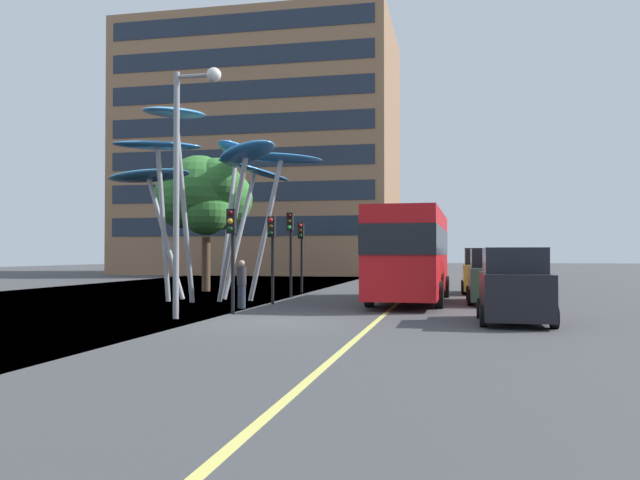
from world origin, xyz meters
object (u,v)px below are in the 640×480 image
traffic_light_kerb_far (272,240)px  pedestrian (242,284)px  traffic_light_island_mid (290,236)px  street_lamp (186,159)px  car_parked_near (514,288)px  traffic_light_kerb_near (232,238)px  traffic_light_opposite (301,242)px  car_parked_mid (493,277)px  car_parked_far (483,272)px  red_bus (411,250)px  leaf_sculpture (212,163)px

traffic_light_kerb_far → pedestrian: (-0.55, -2.01, -1.60)m
traffic_light_island_mid → street_lamp: (-0.74, -9.68, 2.06)m
car_parked_near → traffic_light_kerb_near: bearing=174.5°
traffic_light_island_mid → traffic_light_opposite: (-0.33, 3.46, -0.19)m
car_parked_mid → pedestrian: 9.96m
traffic_light_kerb_far → traffic_light_opposite: size_ratio=0.97×
car_parked_near → car_parked_far: car_parked_far is taller
traffic_light_island_mid → car_parked_near: (8.81, -8.84, -1.74)m
red_bus → car_parked_far: (3.09, 6.41, -1.07)m
traffic_light_opposite → pedestrian: bearing=-90.0°
traffic_light_kerb_near → traffic_light_opposite: bearing=92.2°
traffic_light_kerb_near → car_parked_mid: size_ratio=0.74×
leaf_sculpture → traffic_light_kerb_far: 4.89m
leaf_sculpture → car_parked_far: (11.45, 6.91, -4.76)m
leaf_sculpture → car_parked_mid: bearing=3.2°
traffic_light_kerb_near → car_parked_mid: 10.90m
traffic_light_kerb_near → traffic_light_island_mid: (-0.11, 8.01, 0.26)m
car_parked_mid → car_parked_far: bearing=91.1°
red_bus → traffic_light_kerb_near: bearing=-129.2°
traffic_light_island_mid → street_lamp: street_lamp is taller
traffic_light_kerb_near → traffic_light_island_mid: bearing=90.8°
traffic_light_island_mid → car_parked_far: size_ratio=0.99×
car_parked_far → street_lamp: bearing=-122.4°
traffic_light_kerb_far → traffic_light_island_mid: traffic_light_island_mid is taller
traffic_light_kerb_near → car_parked_far: (8.40, 12.91, -1.44)m
car_parked_far → street_lamp: (-9.25, -14.57, 3.76)m
leaf_sculpture → traffic_light_opposite: (2.61, 5.47, -3.25)m
traffic_light_kerb_near → car_parked_near: bearing=-5.5°
traffic_light_kerb_near → street_lamp: street_lamp is taller
traffic_light_island_mid → car_parked_mid: 8.91m
traffic_light_opposite → car_parked_near: 15.40m
car_parked_far → leaf_sculpture: bearing=-148.9°
street_lamp → leaf_sculpture: bearing=106.0°
red_bus → car_parked_near: bearing=-65.2°
leaf_sculpture → car_parked_mid: (11.57, 0.65, -4.78)m
pedestrian → car_parked_near: bearing=-18.9°
street_lamp → car_parked_far: bearing=57.6°
traffic_light_kerb_far → traffic_light_island_mid: bearing=93.4°
traffic_light_island_mid → car_parked_near: bearing=-45.1°
traffic_light_island_mid → car_parked_mid: size_ratio=0.83×
traffic_light_kerb_near → traffic_light_island_mid: 8.02m
red_bus → leaf_sculpture: 9.16m
red_bus → traffic_light_island_mid: red_bus is taller
car_parked_mid → street_lamp: street_lamp is taller
red_bus → car_parked_near: 8.15m
traffic_light_kerb_far → traffic_light_kerb_near: bearing=-91.4°
traffic_light_kerb_far → traffic_light_opposite: 7.19m
red_bus → car_parked_near: (3.38, -7.33, -1.11)m
traffic_light_kerb_far → red_bus: bearing=23.0°
car_parked_near → car_parked_far: bearing=91.2°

